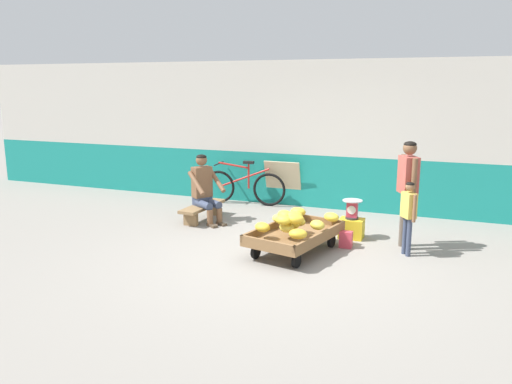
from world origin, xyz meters
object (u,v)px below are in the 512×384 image
object	(u,v)px
bicycle_near_left	(244,186)
vendor_seated	(205,189)
weighing_scale	(352,209)
banana_cart	(295,236)
customer_child	(409,210)
shopping_bag	(346,239)
plastic_crate	(351,228)
low_bench	(203,209)
customer_adult	(408,183)
sign_board	(283,183)

from	to	relation	value
bicycle_near_left	vendor_seated	bearing A→B (deg)	-95.27
bicycle_near_left	weighing_scale	bearing A→B (deg)	-31.40
banana_cart	customer_child	xyz separation A→B (m)	(1.45, 0.46, 0.39)
weighing_scale	shopping_bag	distance (m)	0.60
banana_cart	bicycle_near_left	size ratio (longest dim) A/B	0.96
vendor_seated	customer_child	size ratio (longest dim) A/B	1.12
banana_cart	weighing_scale	size ratio (longest dim) A/B	5.31
customer_child	shopping_bag	distance (m)	0.98
weighing_scale	customer_child	xyz separation A→B (m)	(0.85, -0.51, 0.18)
plastic_crate	customer_child	bearing A→B (deg)	-30.88
low_bench	weighing_scale	size ratio (longest dim) A/B	3.72
weighing_scale	banana_cart	bearing A→B (deg)	-121.58
vendor_seated	customer_adult	distance (m)	3.35
banana_cart	sign_board	distance (m)	2.86
sign_board	banana_cart	bearing A→B (deg)	-68.30
low_bench	sign_board	xyz separation A→B (m)	(0.94, 1.57, 0.23)
customer_adult	customer_child	distance (m)	0.46
vendor_seated	customer_adult	bearing A→B (deg)	-4.34
plastic_crate	banana_cart	bearing A→B (deg)	-121.55
bicycle_near_left	sign_board	bearing A→B (deg)	16.69
customer_child	weighing_scale	bearing A→B (deg)	149.18
weighing_scale	vendor_seated	bearing A→B (deg)	178.53
vendor_seated	customer_adult	size ratio (longest dim) A/B	0.75
low_bench	banana_cart	bearing A→B (deg)	-28.57
vendor_seated	plastic_crate	size ratio (longest dim) A/B	3.17
low_bench	bicycle_near_left	bearing A→B (deg)	81.44
banana_cart	sign_board	xyz separation A→B (m)	(-1.06, 2.65, 0.19)
low_bench	customer_child	bearing A→B (deg)	-10.23
banana_cart	vendor_seated	size ratio (longest dim) A/B	1.40
banana_cart	weighing_scale	distance (m)	1.16
plastic_crate	bicycle_near_left	xyz separation A→B (m)	(-2.39, 1.46, 0.20)
weighing_scale	sign_board	xyz separation A→B (m)	(-1.65, 1.68, -0.02)
weighing_scale	shopping_bag	size ratio (longest dim) A/B	1.25
banana_cart	shopping_bag	world-z (taller)	banana_cart
sign_board	bicycle_near_left	bearing A→B (deg)	-163.31
weighing_scale	sign_board	bearing A→B (deg)	134.56
sign_board	vendor_seated	bearing A→B (deg)	-118.17
low_bench	plastic_crate	world-z (taller)	plastic_crate
bicycle_near_left	shopping_bag	xyz separation A→B (m)	(2.41, -1.95, -0.23)
shopping_bag	bicycle_near_left	bearing A→B (deg)	140.96
weighing_scale	customer_child	size ratio (longest dim) A/B	0.29
plastic_crate	customer_adult	distance (m)	1.15
low_bench	shopping_bag	bearing A→B (deg)	-13.07
low_bench	vendor_seated	bearing A→B (deg)	-32.74
bicycle_near_left	sign_board	world-z (taller)	sign_board
banana_cart	vendor_seated	world-z (taller)	vendor_seated
sign_board	customer_child	world-z (taller)	customer_child
banana_cart	plastic_crate	distance (m)	1.15
bicycle_near_left	sign_board	distance (m)	0.77
customer_adult	bicycle_near_left	bearing A→B (deg)	152.68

